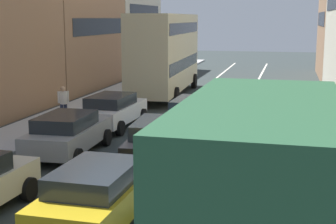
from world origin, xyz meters
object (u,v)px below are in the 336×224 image
object	(u,v)px
coupe_centre_lane_fourth	(194,114)
wagon_right_lane_far	(272,117)
sedan_left_lane_fourth	(112,110)
sedan_right_lane_behind_truck	(265,146)
sedan_centre_lane_second	(99,193)
hatchback_centre_lane_third	(161,140)
bus_mid_queue_primary	(165,51)
pedestrian_near_kerb	(63,101)
sedan_left_lane_third	(68,133)
removalist_box_truck	(264,183)

from	to	relation	value
coupe_centre_lane_fourth	wagon_right_lane_far	bearing A→B (deg)	-87.36
sedan_left_lane_fourth	sedan_right_lane_behind_truck	world-z (taller)	same
sedan_centre_lane_second	hatchback_centre_lane_third	bearing A→B (deg)	0.24
wagon_right_lane_far	bus_mid_queue_primary	world-z (taller)	bus_mid_queue_primary
hatchback_centre_lane_third	pedestrian_near_kerb	size ratio (longest dim) A/B	2.66
sedan_right_lane_behind_truck	bus_mid_queue_primary	bearing A→B (deg)	27.98
sedan_left_lane_third	coupe_centre_lane_fourth	distance (m)	5.89
sedan_left_lane_third	bus_mid_queue_primary	world-z (taller)	bus_mid_queue_primary
coupe_centre_lane_fourth	sedan_left_lane_fourth	distance (m)	3.73
sedan_centre_lane_second	coupe_centre_lane_fourth	size ratio (longest dim) A/B	1.00
removalist_box_truck	sedan_left_lane_third	distance (m)	10.46
coupe_centre_lane_fourth	pedestrian_near_kerb	xyz separation A→B (m)	(-6.48, 0.92, 0.15)
removalist_box_truck	sedan_left_lane_third	size ratio (longest dim) A/B	1.78
sedan_centre_lane_second	coupe_centre_lane_fourth	bearing A→B (deg)	-0.61
wagon_right_lane_far	pedestrian_near_kerb	world-z (taller)	pedestrian_near_kerb
sedan_centre_lane_second	bus_mid_queue_primary	size ratio (longest dim) A/B	0.41
sedan_centre_lane_second	wagon_right_lane_far	xyz separation A→B (m)	(3.60, 10.24, 0.00)
sedan_right_lane_behind_truck	pedestrian_near_kerb	world-z (taller)	pedestrian_near_kerb
coupe_centre_lane_fourth	bus_mid_queue_primary	bearing A→B (deg)	22.42
wagon_right_lane_far	coupe_centre_lane_fourth	bearing A→B (deg)	93.49
coupe_centre_lane_fourth	sedan_right_lane_behind_truck	xyz separation A→B (m)	(3.20, -4.85, 0.00)
hatchback_centre_lane_third	coupe_centre_lane_fourth	bearing A→B (deg)	-6.77
hatchback_centre_lane_third	sedan_left_lane_third	size ratio (longest dim) A/B	1.01
coupe_centre_lane_fourth	pedestrian_near_kerb	size ratio (longest dim) A/B	2.62
bus_mid_queue_primary	sedan_left_lane_fourth	bearing A→B (deg)	177.75
removalist_box_truck	sedan_centre_lane_second	size ratio (longest dim) A/B	1.78
hatchback_centre_lane_third	sedan_left_lane_third	distance (m)	3.49
coupe_centre_lane_fourth	removalist_box_truck	bearing A→B (deg)	-162.13
sedan_left_lane_fourth	coupe_centre_lane_fourth	bearing A→B (deg)	-89.06
bus_mid_queue_primary	removalist_box_truck	bearing A→B (deg)	-163.74
hatchback_centre_lane_third	coupe_centre_lane_fourth	xyz separation A→B (m)	(0.24, 4.81, 0.00)
sedan_left_lane_third	pedestrian_near_kerb	world-z (taller)	pedestrian_near_kerb
hatchback_centre_lane_third	sedan_right_lane_behind_truck	xyz separation A→B (m)	(3.44, -0.04, 0.00)
coupe_centre_lane_fourth	bus_mid_queue_primary	size ratio (longest dim) A/B	0.41
sedan_centre_lane_second	coupe_centre_lane_fourth	world-z (taller)	same
removalist_box_truck	pedestrian_near_kerb	xyz separation A→B (m)	(-9.98, 12.95, -1.03)
bus_mid_queue_primary	hatchback_centre_lane_third	bearing A→B (deg)	-168.69
pedestrian_near_kerb	removalist_box_truck	bearing A→B (deg)	1.42
sedan_left_lane_third	sedan_left_lane_fourth	world-z (taller)	same
hatchback_centre_lane_third	sedan_right_lane_behind_truck	distance (m)	3.44
sedan_left_lane_third	hatchback_centre_lane_third	bearing A→B (deg)	-95.66
sedan_left_lane_fourth	sedan_right_lane_behind_truck	xyz separation A→B (m)	(6.93, -4.94, 0.00)
sedan_left_lane_fourth	wagon_right_lane_far	bearing A→B (deg)	-87.96
sedan_left_lane_third	bus_mid_queue_primary	bearing A→B (deg)	-1.73
sedan_left_lane_third	pedestrian_near_kerb	size ratio (longest dim) A/B	2.62
sedan_right_lane_behind_truck	wagon_right_lane_far	distance (m)	4.91
sedan_left_lane_third	bus_mid_queue_primary	xyz separation A→B (m)	(0.04, 14.30, 2.03)
sedan_left_lane_third	pedestrian_near_kerb	distance (m)	6.14
removalist_box_truck	wagon_right_lane_far	xyz separation A→B (m)	(-0.25, 12.09, -1.18)
sedan_left_lane_fourth	pedestrian_near_kerb	size ratio (longest dim) A/B	2.63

